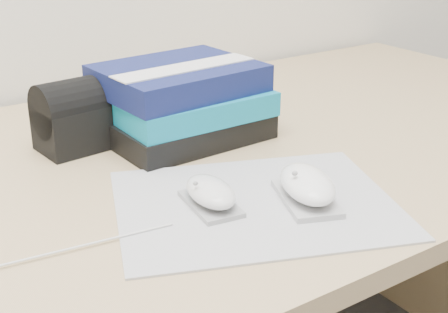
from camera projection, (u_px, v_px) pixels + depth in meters
desk at (195, 255)px, 1.14m from camera, size 1.60×0.80×0.73m
mousepad at (255, 204)px, 0.81m from camera, size 0.44×0.39×0.00m
mouse_rear at (210, 194)px, 0.80m from camera, size 0.07×0.10×0.04m
mouse_front at (307, 186)px, 0.81m from camera, size 0.10×0.13×0.05m
usb_cable at (86, 245)px, 0.71m from camera, size 0.21×0.03×0.00m
book_stack at (182, 102)px, 1.02m from camera, size 0.26×0.21×0.12m
pouch at (78, 115)px, 0.98m from camera, size 0.13×0.10×0.11m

